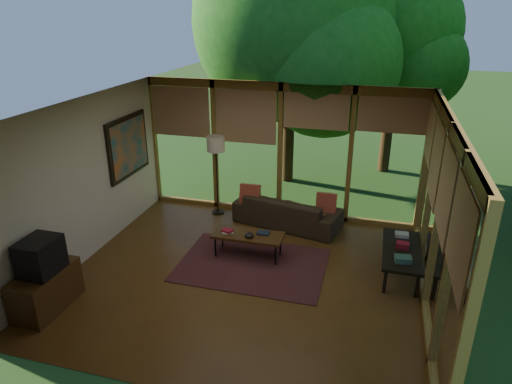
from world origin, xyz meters
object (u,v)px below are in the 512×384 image
(coffee_table, at_px, (248,236))
(floor_lamp, at_px, (216,148))
(media_cabinet, at_px, (46,290))
(television, at_px, (40,256))
(side_console, at_px, (402,252))
(sofa, at_px, (287,211))

(coffee_table, bearing_deg, floor_lamp, 125.75)
(media_cabinet, relative_size, television, 1.82)
(side_console, bearing_deg, media_cabinet, -155.00)
(television, distance_m, coffee_table, 3.21)
(media_cabinet, height_order, television, television)
(sofa, bearing_deg, coffee_table, 86.08)
(television, bearing_deg, coffee_table, 42.94)
(television, height_order, floor_lamp, floor_lamp)
(sofa, height_order, side_console, sofa)
(coffee_table, bearing_deg, television, -137.06)
(media_cabinet, bearing_deg, sofa, 52.14)
(sofa, xyz_separation_m, television, (-2.73, -3.54, 0.55))
(media_cabinet, relative_size, coffee_table, 0.83)
(floor_lamp, bearing_deg, television, -108.22)
(television, relative_size, coffee_table, 0.46)
(floor_lamp, relative_size, side_console, 1.18)
(media_cabinet, distance_m, coffee_table, 3.20)
(floor_lamp, xyz_separation_m, side_console, (3.63, -1.44, -1.00))
(sofa, xyz_separation_m, floor_lamp, (-1.51, 0.17, 1.11))
(television, bearing_deg, sofa, 52.34)
(side_console, bearing_deg, coffee_table, -177.64)
(floor_lamp, bearing_deg, coffee_table, -54.25)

